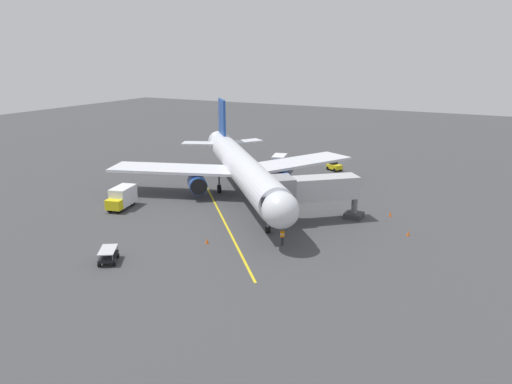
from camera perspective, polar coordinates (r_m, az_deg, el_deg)
The scene contains 12 objects.
ground_plane at distance 64.77m, azimuth -0.80°, elevation -0.46°, with size 220.00×220.00×0.00m, color #424244.
apron_lead_in_line at distance 59.19m, azimuth -4.47°, elevation -2.12°, with size 0.24×40.00×0.01m, color yellow.
airplane at distance 63.34m, azimuth -1.71°, elevation 2.90°, with size 32.36×33.63×11.50m.
jet_bridge at distance 54.24m, azimuth 6.26°, elevation 0.28°, with size 9.92×9.01×5.40m.
ground_crew_marshaller at distance 48.21m, azimuth 3.13°, elevation -5.32°, with size 0.47×0.44×1.71m.
box_truck_near_nose at distance 77.81m, azimuth 2.71°, elevation 3.41°, with size 3.04×4.94×2.62m.
box_truck_portside at distance 61.49m, azimuth -15.59°, elevation -0.63°, with size 2.97×4.93×2.62m.
baggage_cart_starboard_side at distance 46.50m, azimuth -17.05°, elevation -7.18°, with size 2.60×2.94×1.27m.
tug_rear_apron at distance 79.73m, azimuth 9.22°, elevation 3.03°, with size 2.73×2.40×1.50m.
safety_cone_nose_left at distance 49.02m, azimuth -5.80°, elevation -5.77°, with size 0.32×0.32×0.55m, color #F2590F.
safety_cone_nose_right at distance 58.81m, azimuth 15.58°, elevation -2.53°, with size 0.32×0.32×0.55m, color #F2590F.
safety_cone_wing_port at distance 53.18m, azimuth 17.53°, elevation -4.69°, with size 0.32×0.32×0.55m, color #F2590F.
Camera 1 is at (-29.57, 54.57, 18.50)m, focal length 33.88 mm.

